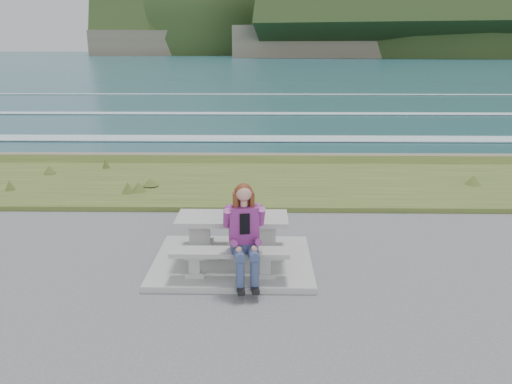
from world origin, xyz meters
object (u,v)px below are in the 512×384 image
picnic_table (232,226)px  seated_woman (245,248)px  bench_landward (230,256)px  bench_seaward (235,225)px

picnic_table → seated_woman: 0.87m
picnic_table → bench_landward: size_ratio=1.00×
picnic_table → seated_woman: seated_woman is taller
bench_landward → picnic_table: bearing=90.0°
bench_seaward → seated_woman: bearing=-81.1°
bench_landward → bench_seaward: size_ratio=1.00×
bench_landward → bench_seaward: bearing=90.0°
bench_landward → seated_woman: 0.34m
picnic_table → seated_woman: (0.24, -0.84, -0.04)m
bench_landward → seated_woman: bearing=-30.3°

